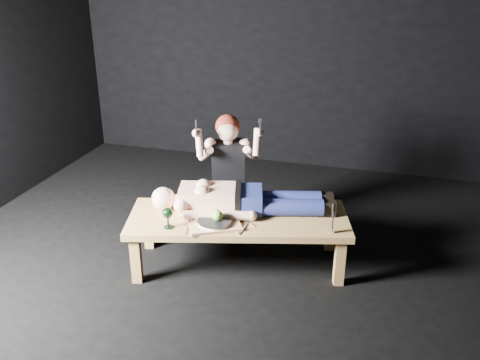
{
  "coord_description": "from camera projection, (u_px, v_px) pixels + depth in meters",
  "views": [
    {
      "loc": [
        1.22,
        -3.51,
        2.39
      ],
      "look_at": [
        0.16,
        0.12,
        0.75
      ],
      "focal_mm": 38.92,
      "sensor_mm": 36.0,
      "label": 1
    }
  ],
  "objects": [
    {
      "name": "kneeling_woman",
      "position": [
        228.0,
        172.0,
        4.68
      ],
      "size": [
        0.82,
        0.87,
        1.19
      ],
      "primitive_type": null,
      "rotation": [
        0.0,
        0.0,
        0.32
      ],
      "color": "black",
      "rests_on": "ground"
    },
    {
      "name": "carving_knife",
      "position": [
        333.0,
        218.0,
        3.9
      ],
      "size": [
        0.04,
        0.04,
        0.25
      ],
      "primitive_type": null,
      "rotation": [
        0.0,
        0.0,
        0.26
      ],
      "color": "#B2B2B7",
      "rests_on": "table"
    },
    {
      "name": "plate",
      "position": [
        214.0,
        222.0,
        4.04
      ],
      "size": [
        0.36,
        0.36,
        0.02
      ],
      "primitive_type": "cylinder",
      "rotation": [
        0.0,
        0.0,
        0.49
      ],
      "color": "white",
      "rests_on": "serving_tray"
    },
    {
      "name": "spoon_flat",
      "position": [
        246.0,
        222.0,
        4.1
      ],
      "size": [
        0.17,
        0.1,
        0.01
      ],
      "primitive_type": "cube",
      "rotation": [
        0.0,
        0.0,
        1.1
      ],
      "color": "#B2B2B7",
      "rests_on": "table"
    },
    {
      "name": "knife_flat",
      "position": [
        243.0,
        229.0,
        4.0
      ],
      "size": [
        0.03,
        0.19,
        0.01
      ],
      "primitive_type": "cube",
      "rotation": [
        0.0,
        0.0,
        -0.08
      ],
      "color": "#B2B2B7",
      "rests_on": "table"
    },
    {
      "name": "fork_flat",
      "position": [
        188.0,
        229.0,
        4.0
      ],
      "size": [
        0.06,
        0.19,
        0.01
      ],
      "primitive_type": "cube",
      "rotation": [
        0.0,
        0.0,
        0.22
      ],
      "color": "#B2B2B7",
      "rests_on": "table"
    },
    {
      "name": "table",
      "position": [
        238.0,
        241.0,
        4.29
      ],
      "size": [
        1.88,
        1.1,
        0.45
      ],
      "primitive_type": "cube",
      "rotation": [
        0.0,
        0.0,
        0.26
      ],
      "color": "#BE8946",
      "rests_on": "ground"
    },
    {
      "name": "goblet",
      "position": [
        168.0,
        218.0,
        3.99
      ],
      "size": [
        0.1,
        0.1,
        0.17
      ],
      "primitive_type": null,
      "rotation": [
        0.0,
        0.0,
        0.26
      ],
      "color": "black",
      "rests_on": "table"
    },
    {
      "name": "lying_man",
      "position": [
        245.0,
        197.0,
        4.25
      ],
      "size": [
        1.73,
        0.91,
        0.25
      ],
      "primitive_type": null,
      "rotation": [
        0.0,
        0.0,
        0.26
      ],
      "color": "#E0AD95",
      "rests_on": "table"
    },
    {
      "name": "ground",
      "position": [
        218.0,
        266.0,
        4.35
      ],
      "size": [
        5.0,
        5.0,
        0.0
      ],
      "primitive_type": "plane",
      "color": "black",
      "rests_on": "ground"
    },
    {
      "name": "back_wall",
      "position": [
        285.0,
        40.0,
        5.96
      ],
      "size": [
        5.0,
        0.0,
        5.0
      ],
      "primitive_type": "plane",
      "rotation": [
        1.57,
        0.0,
        0.0
      ],
      "color": "black",
      "rests_on": "ground"
    },
    {
      "name": "apple",
      "position": [
        217.0,
        216.0,
        4.02
      ],
      "size": [
        0.09,
        0.09,
        0.09
      ],
      "primitive_type": "sphere",
      "color": "#61AD32",
      "rests_on": "plate"
    },
    {
      "name": "serving_tray",
      "position": [
        214.0,
        224.0,
        4.05
      ],
      "size": [
        0.48,
        0.44,
        0.02
      ],
      "primitive_type": "cube",
      "rotation": [
        0.0,
        0.0,
        0.49
      ],
      "color": "tan",
      "rests_on": "table"
    }
  ]
}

